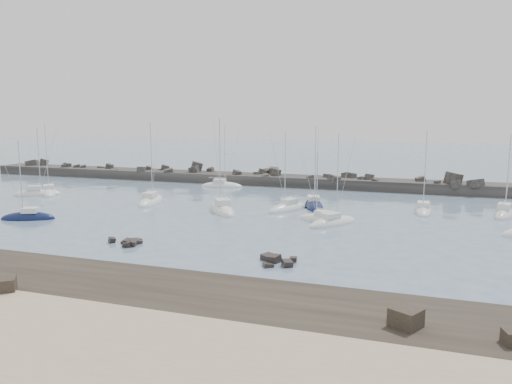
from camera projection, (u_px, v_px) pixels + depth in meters
ground at (191, 227)px, 60.11m from camera, size 400.00×400.00×0.00m
rock_shelf at (68, 286)px, 39.52m from camera, size 140.00×12.27×1.90m
rock_cluster_near at (130, 244)px, 52.18m from camera, size 3.90×3.57×1.48m
rock_cluster_far at (275, 262)px, 45.79m from camera, size 3.62×3.48×1.31m
breakwater at (241, 181)px, 98.04m from camera, size 115.00×7.51×5.33m
sailboat_0 at (37, 194)px, 83.46m from camera, size 7.71×5.99×12.16m
sailboat_1 at (49, 193)px, 85.10m from camera, size 7.22×7.81×12.91m
sailboat_2 at (28, 218)px, 64.58m from camera, size 7.17×4.57×11.07m
sailboat_3 at (151, 202)px, 76.24m from camera, size 3.85×8.54×13.16m
sailboat_4 at (222, 186)px, 92.76m from camera, size 8.11×3.78×12.32m
sailboat_5 at (222, 210)px, 69.74m from camera, size 7.54×8.69×14.11m
sailboat_6 at (288, 209)px, 70.92m from camera, size 5.49×7.81×12.05m
sailboat_7 at (333, 223)px, 61.76m from camera, size 6.34×7.54×12.01m
sailboat_8 at (314, 206)px, 72.90m from camera, size 4.99×8.40×12.76m
sailboat_9 at (320, 220)px, 63.39m from camera, size 6.28×3.71×9.72m
sailboat_10 at (423, 211)px, 69.37m from camera, size 2.54×7.72×12.15m
sailboat_12 at (504, 215)px, 66.84m from camera, size 4.14×7.66×11.87m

